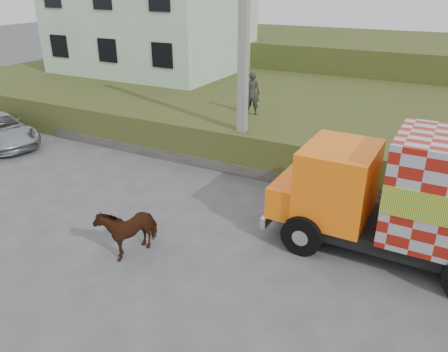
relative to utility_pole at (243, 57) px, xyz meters
The scene contains 9 objects.
ground 6.23m from the utility_pole, 77.74° to the right, with size 120.00×120.00×0.00m, color #474749.
embankment 6.42m from the utility_pole, 79.51° to the left, with size 40.00×12.00×1.50m, color #34501A.
embankment_far 17.62m from the utility_pole, 86.71° to the left, with size 40.00×12.00×3.00m, color #34501A.
retaining_strip 4.02m from the utility_pole, 158.20° to the right, with size 16.00×0.50×0.40m, color #595651.
building 13.07m from the utility_pole, 139.97° to the left, with size 10.00×8.00×6.00m, color silver.
utility_pole is the anchor object (origin of this frame).
cargo_truck 7.84m from the utility_pole, 25.20° to the right, with size 7.39×2.66×3.28m.
cow 7.09m from the utility_pole, 91.90° to the right, with size 0.72×1.58×1.33m, color black.
pedestrian 2.78m from the utility_pole, 105.73° to the left, with size 0.62×0.41×1.71m, color #292724.
Camera 1 is at (5.47, -8.95, 6.42)m, focal length 35.00 mm.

